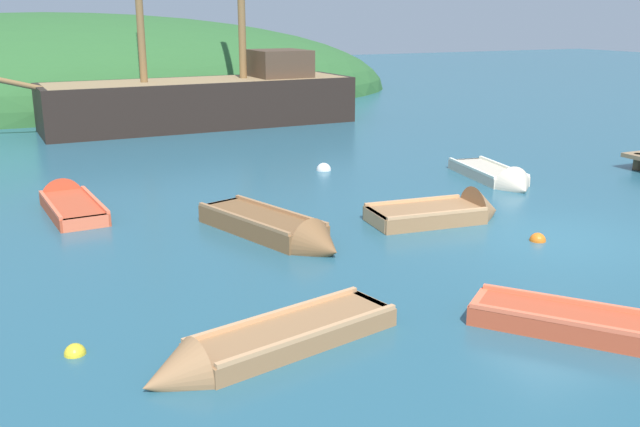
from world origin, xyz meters
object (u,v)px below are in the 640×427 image
buoy_white (324,170)px  rowboat_outer_right (278,232)px  sailing_ship (205,108)px  rowboat_near_dock (498,179)px  rowboat_portside (69,205)px  rowboat_center (257,350)px  rowboat_far (447,215)px  rowboat_outer_left (620,335)px  buoy_orange (538,241)px  buoy_yellow (75,354)px

buoy_white → rowboat_outer_right: bearing=-123.7°
sailing_ship → rowboat_near_dock: size_ratio=4.27×
sailing_ship → rowboat_outer_right: sailing_ship is taller
sailing_ship → rowboat_portside: bearing=58.0°
rowboat_near_dock → buoy_white: 4.96m
rowboat_center → rowboat_far: bearing=-157.4°
sailing_ship → rowboat_center: sailing_ship is taller
rowboat_outer_left → rowboat_far: 6.24m
buoy_orange → sailing_ship: bearing=95.4°
rowboat_outer_right → rowboat_far: (3.92, -0.33, -0.03)m
rowboat_far → sailing_ship: bearing=99.2°
sailing_ship → rowboat_center: bearing=74.3°
rowboat_outer_right → buoy_yellow: size_ratio=13.54×
rowboat_outer_left → buoy_yellow: 7.54m
rowboat_near_dock → buoy_white: rowboat_near_dock is taller
rowboat_outer_right → rowboat_center: rowboat_outer_right is taller
sailing_ship → rowboat_outer_left: bearing=87.8°
rowboat_portside → rowboat_near_dock: (10.91, -2.10, -0.01)m
rowboat_outer_right → rowboat_outer_left: 6.91m
rowboat_far → rowboat_near_dock: rowboat_far is taller
sailing_ship → rowboat_portside: (-6.59, -11.01, -0.66)m
buoy_orange → buoy_white: bearing=97.3°
rowboat_center → buoy_orange: size_ratio=11.79×
rowboat_center → sailing_ship: bearing=-117.3°
rowboat_portside → sailing_ship: bearing=-34.9°
rowboat_outer_right → rowboat_far: 3.94m
rowboat_outer_left → buoy_yellow: rowboat_outer_left is taller
rowboat_outer_right → rowboat_far: rowboat_far is taller
rowboat_outer_left → buoy_white: 11.97m
sailing_ship → rowboat_center: size_ratio=3.86×
rowboat_near_dock → buoy_yellow: bearing=-54.5°
rowboat_outer_left → rowboat_far: bearing=128.8°
rowboat_outer_right → rowboat_near_dock: size_ratio=1.13×
buoy_white → rowboat_portside: bearing=-170.1°
rowboat_near_dock → buoy_orange: (-2.64, -4.53, -0.08)m
rowboat_outer_left → buoy_white: bearing=136.1°
sailing_ship → buoy_white: size_ratio=34.52×
rowboat_outer_right → rowboat_portside: size_ratio=1.15×
rowboat_center → rowboat_outer_left: rowboat_center is taller
buoy_yellow → rowboat_far: bearing=21.2°
sailing_ship → buoy_white: 9.80m
rowboat_far → rowboat_center: bearing=-139.0°
rowboat_center → buoy_orange: 7.24m
rowboat_center → rowboat_portside: rowboat_portside is taller
sailing_ship → rowboat_portside: 12.85m
rowboat_center → rowboat_far: (6.12, 4.33, 0.02)m
sailing_ship → rowboat_far: sailing_ship is taller
rowboat_outer_left → buoy_orange: rowboat_outer_left is taller
sailing_ship → buoy_white: bearing=92.9°
rowboat_center → rowboat_near_dock: (9.51, 6.79, -0.00)m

